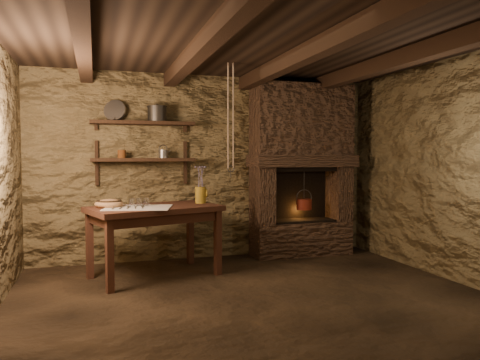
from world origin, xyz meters
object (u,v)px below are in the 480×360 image
object	(u,v)px
stoneware_jug	(201,187)
iron_stockpot	(157,115)
work_table	(155,239)
wooden_bowl	(109,204)
red_pot	(304,203)

from	to	relation	value
stoneware_jug	iron_stockpot	xyz separation A→B (m)	(-0.44, 0.50, 0.88)
work_table	stoneware_jug	bearing A→B (deg)	-0.41
stoneware_jug	wooden_bowl	xyz separation A→B (m)	(-1.04, -0.14, -0.15)
wooden_bowl	red_pot	xyz separation A→B (m)	(2.55, 0.52, -0.12)
iron_stockpot	red_pot	xyz separation A→B (m)	(1.95, -0.12, -1.15)
red_pot	wooden_bowl	bearing A→B (deg)	-168.47
work_table	iron_stockpot	xyz separation A→B (m)	(0.12, 0.67, 1.43)
work_table	iron_stockpot	size ratio (longest dim) A/B	6.67
stoneware_jug	red_pot	world-z (taller)	stoneware_jug
iron_stockpot	stoneware_jug	bearing A→B (deg)	-48.63
work_table	wooden_bowl	bearing A→B (deg)	159.38
stoneware_jug	wooden_bowl	world-z (taller)	stoneware_jug
work_table	red_pot	world-z (taller)	red_pot
wooden_bowl	red_pot	world-z (taller)	red_pot
wooden_bowl	iron_stockpot	xyz separation A→B (m)	(0.61, 0.64, 1.03)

